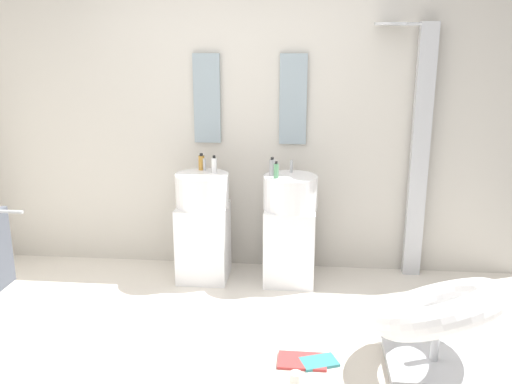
{
  "coord_description": "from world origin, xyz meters",
  "views": [
    {
      "loc": [
        0.48,
        -2.93,
        1.91
      ],
      "look_at": [
        0.15,
        0.55,
        0.95
      ],
      "focal_mm": 38.81,
      "sensor_mm": 36.0,
      "label": 1
    }
  ],
  "objects_px": {
    "pedestal_sink_left": "(203,225)",
    "pedestal_sink_right": "(290,228)",
    "soap_bottle_amber": "(201,162)",
    "lounge_chair": "(438,316)",
    "shower_column": "(418,148)",
    "magazine_teal": "(319,362)",
    "soap_bottle_green": "(276,171)",
    "soap_bottle_grey": "(272,167)",
    "soap_bottle_white": "(214,165)",
    "magazine_red": "(302,361)",
    "coffee_mug": "(296,380)"
  },
  "relations": [
    {
      "from": "soap_bottle_amber",
      "to": "soap_bottle_green",
      "type": "distance_m",
      "value": 0.67
    },
    {
      "from": "magazine_teal",
      "to": "soap_bottle_white",
      "type": "relative_size",
      "value": 1.57
    },
    {
      "from": "pedestal_sink_left",
      "to": "magazine_teal",
      "type": "xyz_separation_m",
      "value": [
        0.94,
        -1.21,
        -0.44
      ]
    },
    {
      "from": "magazine_teal",
      "to": "lounge_chair",
      "type": "bearing_deg",
      "value": -19.05
    },
    {
      "from": "pedestal_sink_right",
      "to": "lounge_chair",
      "type": "bearing_deg",
      "value": -52.45
    },
    {
      "from": "magazine_red",
      "to": "soap_bottle_grey",
      "type": "relative_size",
      "value": 2.03
    },
    {
      "from": "pedestal_sink_left",
      "to": "soap_bottle_white",
      "type": "height_order",
      "value": "soap_bottle_white"
    },
    {
      "from": "pedestal_sink_left",
      "to": "coffee_mug",
      "type": "distance_m",
      "value": 1.71
    },
    {
      "from": "pedestal_sink_right",
      "to": "coffee_mug",
      "type": "xyz_separation_m",
      "value": [
        0.09,
        -1.46,
        -0.4
      ]
    },
    {
      "from": "soap_bottle_white",
      "to": "soap_bottle_green",
      "type": "height_order",
      "value": "soap_bottle_white"
    },
    {
      "from": "pedestal_sink_left",
      "to": "lounge_chair",
      "type": "xyz_separation_m",
      "value": [
        1.62,
        -1.19,
        -0.11
      ]
    },
    {
      "from": "pedestal_sink_left",
      "to": "pedestal_sink_right",
      "type": "height_order",
      "value": "same"
    },
    {
      "from": "pedestal_sink_left",
      "to": "soap_bottle_grey",
      "type": "xyz_separation_m",
      "value": [
        0.56,
        0.0,
        0.5
      ]
    },
    {
      "from": "lounge_chair",
      "to": "soap_bottle_green",
      "type": "distance_m",
      "value": 1.62
    },
    {
      "from": "magazine_teal",
      "to": "soap_bottle_green",
      "type": "bearing_deg",
      "value": 85.61
    },
    {
      "from": "pedestal_sink_left",
      "to": "soap_bottle_green",
      "type": "height_order",
      "value": "soap_bottle_green"
    },
    {
      "from": "soap_bottle_amber",
      "to": "soap_bottle_green",
      "type": "xyz_separation_m",
      "value": [
        0.63,
        -0.23,
        -0.0
      ]
    },
    {
      "from": "lounge_chair",
      "to": "soap_bottle_white",
      "type": "bearing_deg",
      "value": 140.9
    },
    {
      "from": "lounge_chair",
      "to": "magazine_teal",
      "type": "height_order",
      "value": "lounge_chair"
    },
    {
      "from": "magazine_red",
      "to": "soap_bottle_white",
      "type": "xyz_separation_m",
      "value": [
        -0.74,
        1.26,
        0.93
      ]
    },
    {
      "from": "lounge_chair",
      "to": "coffee_mug",
      "type": "relative_size",
      "value": 12.53
    },
    {
      "from": "magazine_red",
      "to": "pedestal_sink_right",
      "type": "bearing_deg",
      "value": 96.39
    },
    {
      "from": "pedestal_sink_left",
      "to": "shower_column",
      "type": "relative_size",
      "value": 0.48
    },
    {
      "from": "soap_bottle_amber",
      "to": "lounge_chair",
      "type": "bearing_deg",
      "value": -38.98
    },
    {
      "from": "shower_column",
      "to": "pedestal_sink_left",
      "type": "bearing_deg",
      "value": -171.67
    },
    {
      "from": "pedestal_sink_right",
      "to": "magazine_red",
      "type": "xyz_separation_m",
      "value": [
        0.13,
        -1.21,
        -0.44
      ]
    },
    {
      "from": "soap_bottle_grey",
      "to": "soap_bottle_amber",
      "type": "height_order",
      "value": "soap_bottle_grey"
    },
    {
      "from": "pedestal_sink_right",
      "to": "shower_column",
      "type": "bearing_deg",
      "value": 13.97
    },
    {
      "from": "magazine_red",
      "to": "magazine_teal",
      "type": "bearing_deg",
      "value": -1.01
    },
    {
      "from": "shower_column",
      "to": "magazine_teal",
      "type": "height_order",
      "value": "shower_column"
    },
    {
      "from": "soap_bottle_amber",
      "to": "shower_column",
      "type": "bearing_deg",
      "value": 3.46
    },
    {
      "from": "coffee_mug",
      "to": "soap_bottle_grey",
      "type": "distance_m",
      "value": 1.73
    },
    {
      "from": "shower_column",
      "to": "lounge_chair",
      "type": "bearing_deg",
      "value": -93.76
    },
    {
      "from": "soap_bottle_white",
      "to": "magazine_teal",
      "type": "bearing_deg",
      "value": -56.29
    },
    {
      "from": "soap_bottle_amber",
      "to": "magazine_red",
      "type": "bearing_deg",
      "value": -57.53
    },
    {
      "from": "soap_bottle_amber",
      "to": "pedestal_sink_right",
      "type": "bearing_deg",
      "value": -11.2
    },
    {
      "from": "coffee_mug",
      "to": "soap_bottle_amber",
      "type": "xyz_separation_m",
      "value": [
        -0.83,
        1.61,
        0.89
      ]
    },
    {
      "from": "pedestal_sink_right",
      "to": "soap_bottle_amber",
      "type": "bearing_deg",
      "value": 168.8
    },
    {
      "from": "magazine_red",
      "to": "lounge_chair",
      "type": "bearing_deg",
      "value": 2.01
    },
    {
      "from": "soap_bottle_amber",
      "to": "soap_bottle_green",
      "type": "height_order",
      "value": "soap_bottle_amber"
    },
    {
      "from": "magazine_teal",
      "to": "coffee_mug",
      "type": "relative_size",
      "value": 2.47
    },
    {
      "from": "magazine_red",
      "to": "coffee_mug",
      "type": "relative_size",
      "value": 3.36
    },
    {
      "from": "soap_bottle_white",
      "to": "soap_bottle_amber",
      "type": "distance_m",
      "value": 0.15
    },
    {
      "from": "pedestal_sink_right",
      "to": "coffee_mug",
      "type": "relative_size",
      "value": 11.21
    },
    {
      "from": "pedestal_sink_left",
      "to": "pedestal_sink_right",
      "type": "xyz_separation_m",
      "value": [
        0.71,
        0.0,
        0.0
      ]
    },
    {
      "from": "magazine_teal",
      "to": "pedestal_sink_right",
      "type": "bearing_deg",
      "value": 79.63
    },
    {
      "from": "shower_column",
      "to": "soap_bottle_amber",
      "type": "xyz_separation_m",
      "value": [
        -1.74,
        -0.11,
        -0.13
      ]
    },
    {
      "from": "magazine_teal",
      "to": "soap_bottle_green",
      "type": "relative_size",
      "value": 1.65
    },
    {
      "from": "soap_bottle_grey",
      "to": "lounge_chair",
      "type": "bearing_deg",
      "value": -48.3
    },
    {
      "from": "soap_bottle_grey",
      "to": "soap_bottle_green",
      "type": "distance_m",
      "value": 0.09
    }
  ]
}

